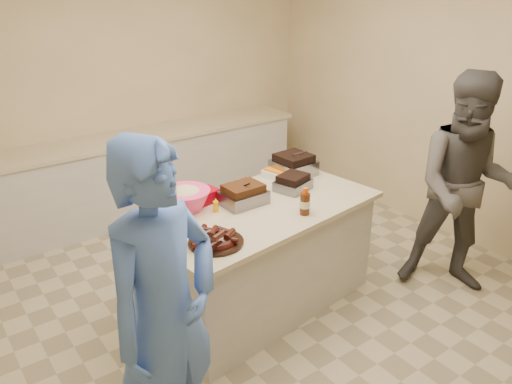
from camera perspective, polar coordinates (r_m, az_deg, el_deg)
room at (r=4.15m, az=1.33°, el=-12.53°), size 4.50×5.00×2.70m
back_counter at (r=5.64m, az=-12.36°, el=2.19°), size 3.60×0.64×0.90m
island at (r=4.16m, az=0.42°, el=-12.45°), size 1.92×1.17×0.86m
rib_platter at (r=3.23m, az=-4.59°, el=-5.87°), size 0.37×0.37×0.14m
pulled_pork_tray at (r=3.77m, az=-1.45°, el=-1.32°), size 0.33×0.25×0.10m
brisket_tray at (r=4.03m, az=4.22°, el=0.27°), size 0.32×0.29×0.08m
roasting_pan at (r=4.34m, az=4.28°, el=2.02°), size 0.33×0.33×0.13m
coleslaw_bowl at (r=3.72m, az=-7.99°, el=-1.92°), size 0.41×0.41×0.25m
sausage_plate at (r=4.06m, az=-1.52°, el=0.50°), size 0.33×0.33×0.04m
mac_cheese_dish at (r=4.32m, az=2.88°, el=1.98°), size 0.33×0.28×0.08m
bbq_bottle_a at (r=3.62m, az=5.57°, el=-2.54°), size 0.08×0.08×0.21m
bbq_bottle_b at (r=3.67m, az=5.43°, el=-2.18°), size 0.06×0.06×0.17m
mustard_bottle at (r=3.66m, az=-4.60°, el=-2.22°), size 0.04×0.04×0.11m
sauce_bowl at (r=3.75m, az=-2.19°, el=-1.46°), size 0.14×0.06×0.13m
plate_stack_large at (r=3.43m, az=-10.74°, el=-4.43°), size 0.29×0.29×0.03m
plate_stack_small at (r=3.25m, az=-9.59°, el=-5.93°), size 0.22×0.22×0.03m
plastic_cup at (r=3.59m, az=-10.44°, el=-3.10°), size 0.10×0.09×0.09m
basket_stack at (r=3.82m, az=-5.79°, el=-1.11°), size 0.21×0.18×0.10m
guest_gray at (r=4.68m, az=21.19°, el=-9.77°), size 1.95×1.85×0.69m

